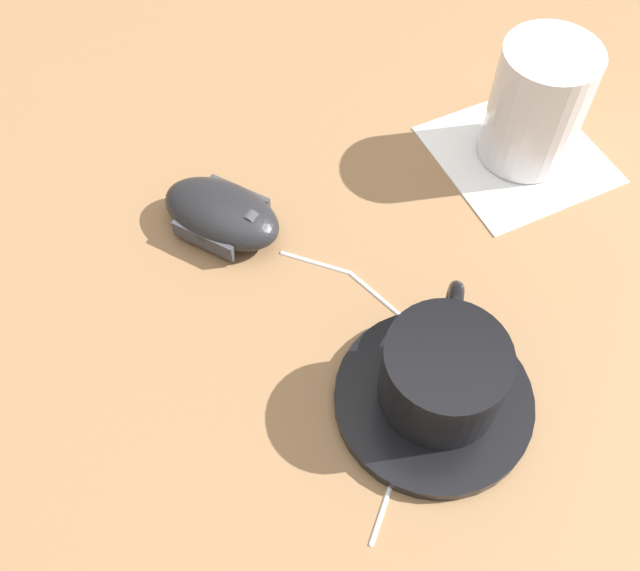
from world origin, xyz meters
TOP-DOWN VIEW (x-y plane):
  - ground_plane at (0.00, 0.00)m, footprint 3.00×3.00m
  - saucer at (0.13, 0.01)m, footprint 0.13×0.13m
  - coffee_cup at (0.13, 0.01)m, footprint 0.11×0.08m
  - computer_mouse at (-0.01, -0.15)m, footprint 0.09×0.11m
  - mouse_cable at (0.10, -0.03)m, footprint 0.21×0.11m
  - napkin_under_glass at (-0.10, 0.09)m, footprint 0.18×0.18m
  - drinking_glass at (-0.10, 0.09)m, footprint 0.07×0.07m

SIDE VIEW (x-z plane):
  - ground_plane at x=0.00m, z-range 0.00..0.00m
  - napkin_under_glass at x=-0.10m, z-range 0.00..0.00m
  - mouse_cable at x=0.10m, z-range 0.00..0.00m
  - saucer at x=0.13m, z-range 0.00..0.01m
  - computer_mouse at x=-0.01m, z-range 0.00..0.03m
  - coffee_cup at x=0.13m, z-range 0.01..0.07m
  - drinking_glass at x=-0.10m, z-range 0.00..0.10m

